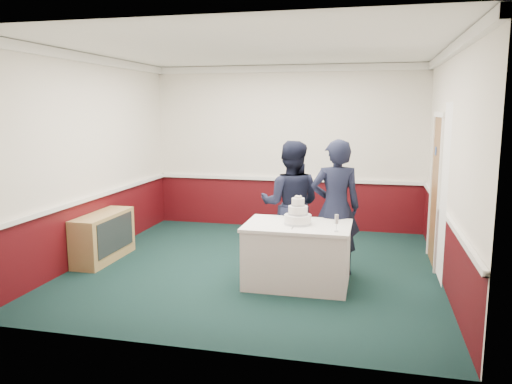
% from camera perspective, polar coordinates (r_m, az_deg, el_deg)
% --- Properties ---
extents(ground, '(5.00, 5.00, 0.00)m').
position_cam_1_polar(ground, '(7.15, -0.01, -8.58)').
color(ground, black).
rests_on(ground, ground).
extents(room_shell, '(5.00, 5.00, 3.00)m').
position_cam_1_polar(room_shell, '(7.38, 1.69, 7.53)').
color(room_shell, silver).
rests_on(room_shell, ground).
extents(sideboard, '(0.41, 1.20, 0.70)m').
position_cam_1_polar(sideboard, '(7.73, -17.04, -4.92)').
color(sideboard, tan).
rests_on(sideboard, ground).
extents(cake_table, '(1.32, 0.92, 0.79)m').
position_cam_1_polar(cake_table, '(6.40, 4.75, -7.06)').
color(cake_table, white).
rests_on(cake_table, ground).
extents(wedding_cake, '(0.35, 0.35, 0.36)m').
position_cam_1_polar(wedding_cake, '(6.27, 4.81, -2.69)').
color(wedding_cake, white).
rests_on(wedding_cake, cake_table).
extents(cake_knife, '(0.02, 0.22, 0.00)m').
position_cam_1_polar(cake_knife, '(6.11, 4.24, -4.05)').
color(cake_knife, silver).
rests_on(cake_knife, cake_table).
extents(champagne_flute, '(0.05, 0.05, 0.21)m').
position_cam_1_polar(champagne_flute, '(5.94, 9.19, -3.19)').
color(champagne_flute, silver).
rests_on(champagne_flute, cake_table).
extents(person_man, '(0.89, 0.70, 1.79)m').
position_cam_1_polar(person_man, '(7.01, 3.97, -1.42)').
color(person_man, black).
rests_on(person_man, ground).
extents(person_woman, '(0.75, 0.58, 1.83)m').
position_cam_1_polar(person_woman, '(6.75, 9.07, -1.77)').
color(person_woman, black).
rests_on(person_woman, ground).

